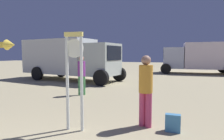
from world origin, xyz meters
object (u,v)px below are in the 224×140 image
at_px(standing_clock, 74,71).
at_px(box_truck_far, 205,57).
at_px(person_near_clock, 146,87).
at_px(person_distant, 82,73).
at_px(box_truck_near, 68,57).
at_px(backpack, 173,123).

distance_m(standing_clock, box_truck_far, 15.71).
distance_m(person_near_clock, box_truck_far, 14.64).
bearing_deg(box_truck_far, person_near_clock, -101.08).
distance_m(person_near_clock, person_distant, 4.19).
relative_size(person_near_clock, box_truck_far, 0.24).
xyz_separation_m(person_distant, box_truck_far, (5.99, 11.64, 0.60)).
distance_m(standing_clock, person_near_clock, 1.72).
bearing_deg(person_distant, box_truck_near, 127.99).
bearing_deg(standing_clock, backpack, 16.81).
height_order(person_near_clock, person_distant, person_near_clock).
distance_m(person_distant, box_truck_near, 5.18).
bearing_deg(box_truck_far, box_truck_near, -140.38).
bearing_deg(box_truck_far, standing_clock, -105.91).
bearing_deg(box_truck_near, standing_clock, -57.18).
bearing_deg(box_truck_near, person_near_clock, -46.86).
bearing_deg(backpack, person_near_clock, 170.59).
height_order(person_near_clock, box_truck_near, box_truck_near).
height_order(standing_clock, backpack, standing_clock).
xyz_separation_m(standing_clock, box_truck_near, (-4.85, 7.53, 0.14)).
bearing_deg(backpack, person_distant, 143.55).
bearing_deg(standing_clock, person_distant, 115.92).
height_order(backpack, box_truck_near, box_truck_near).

